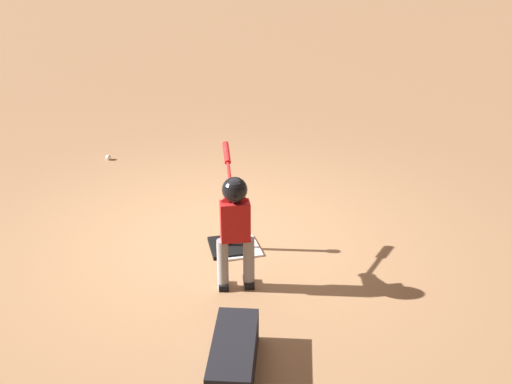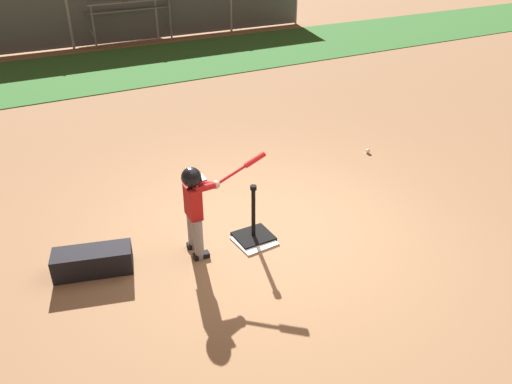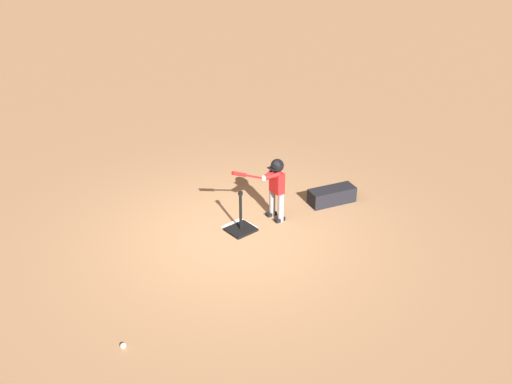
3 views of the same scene
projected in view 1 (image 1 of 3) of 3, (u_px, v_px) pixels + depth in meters
name	position (u px, v px, depth m)	size (l,w,h in m)	color
ground_plane	(219.00, 240.00, 6.37)	(90.00, 90.00, 0.00)	#99704C
home_plate	(237.00, 248.00, 6.19)	(0.44, 0.44, 0.02)	white
batting_tee	(229.00, 240.00, 6.17)	(0.44, 0.39, 0.72)	black
batter_child	(235.00, 218.00, 5.30)	(1.00, 0.35, 1.13)	gray
baseball	(108.00, 157.00, 8.50)	(0.07, 0.07, 0.07)	white
equipment_bag	(234.00, 357.00, 4.45)	(0.84, 0.32, 0.28)	black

